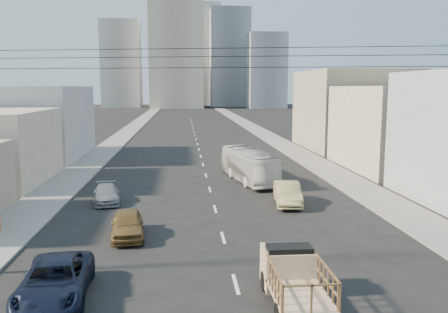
{
  "coord_description": "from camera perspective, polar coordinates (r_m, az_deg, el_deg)",
  "views": [
    {
      "loc": [
        -2.07,
        -16.07,
        7.87
      ],
      "look_at": [
        0.56,
        13.75,
        3.5
      ],
      "focal_mm": 38.0,
      "sensor_mm": 36.0,
      "label": 1
    }
  ],
  "objects": [
    {
      "name": "sedan_grey",
      "position": [
        33.72,
        -13.96,
        -4.4
      ],
      "size": [
        2.32,
        4.35,
        1.2
      ],
      "primitive_type": "imported",
      "rotation": [
        0.0,
        0.0,
        0.16
      ],
      "color": "gray",
      "rests_on": "ground"
    },
    {
      "name": "bldg_left_far",
      "position": [
        57.89,
        -22.6,
        3.84
      ],
      "size": [
        12.0,
        16.0,
        8.0
      ],
      "primitive_type": "cube",
      "color": "#949497",
      "rests_on": "ground"
    },
    {
      "name": "sidewalk_left",
      "position": [
        86.97,
        -11.43,
        2.99
      ],
      "size": [
        3.5,
        180.0,
        0.12
      ],
      "primitive_type": "cube",
      "color": "slate",
      "rests_on": "ground"
    },
    {
      "name": "midrise_back",
      "position": [
        216.68,
        -2.96,
        12.04
      ],
      "size": [
        18.0,
        18.0,
        44.0
      ],
      "primitive_type": "cube",
      "color": "#949497",
      "rests_on": "ground"
    },
    {
      "name": "overhead_wires",
      "position": [
        17.73,
        1.72,
        11.84
      ],
      "size": [
        23.01,
        5.02,
        0.72
      ],
      "color": "black",
      "rests_on": "ground"
    },
    {
      "name": "sidewalk_right",
      "position": [
        87.52,
        4.07,
        3.17
      ],
      "size": [
        3.5,
        180.0,
        0.12
      ],
      "primitive_type": "cube",
      "color": "slate",
      "rests_on": "ground"
    },
    {
      "name": "sedan_brown",
      "position": [
        25.82,
        -11.52,
        -7.98
      ],
      "size": [
        2.1,
        4.3,
        1.41
      ],
      "primitive_type": "imported",
      "rotation": [
        0.0,
        0.0,
        0.11
      ],
      "color": "brown",
      "rests_on": "ground"
    },
    {
      "name": "bldg_right_mid",
      "position": [
        49.22,
        21.0,
        3.25
      ],
      "size": [
        11.0,
        14.0,
        8.0
      ],
      "primitive_type": "cube",
      "color": "#A9A188",
      "rests_on": "ground"
    },
    {
      "name": "ground",
      "position": [
        18.02,
        2.18,
        -17.61
      ],
      "size": [
        420.0,
        420.0,
        0.0
      ],
      "primitive_type": "plane",
      "color": "black",
      "rests_on": "ground"
    },
    {
      "name": "bldg_right_far",
      "position": [
        64.06,
        15.19,
        5.45
      ],
      "size": [
        12.0,
        16.0,
        10.0
      ],
      "primitive_type": "cube",
      "color": "gray",
      "rests_on": "ground"
    },
    {
      "name": "midrise_nw",
      "position": [
        197.74,
        -12.21,
        10.77
      ],
      "size": [
        15.0,
        15.0,
        34.0
      ],
      "primitive_type": "cube",
      "color": "gray",
      "rests_on": "ground"
    },
    {
      "name": "lane_dashes",
      "position": [
        69.55,
        -3.31,
        1.8
      ],
      "size": [
        0.15,
        104.0,
        0.01
      ],
      "color": "silver",
      "rests_on": "ground"
    },
    {
      "name": "city_bus",
      "position": [
        40.15,
        2.98,
        -1.05
      ],
      "size": [
        3.85,
        9.93,
        2.7
      ],
      "primitive_type": "imported",
      "rotation": [
        0.0,
        0.0,
        0.17
      ],
      "color": "beige",
      "rests_on": "ground"
    },
    {
      "name": "midrise_east",
      "position": [
        183.99,
        5.08,
        10.19
      ],
      "size": [
        14.0,
        14.0,
        28.0
      ],
      "primitive_type": "cube",
      "color": "gray",
      "rests_on": "ground"
    },
    {
      "name": "midrise_ne",
      "position": [
        202.44,
        0.67,
        11.75
      ],
      "size": [
        16.0,
        16.0,
        40.0
      ],
      "primitive_type": "cube",
      "color": "gray",
      "rests_on": "ground"
    },
    {
      "name": "flatbed_pickup",
      "position": [
        18.02,
        8.43,
        -13.88
      ],
      "size": [
        1.95,
        4.41,
        1.9
      ],
      "color": "tan",
      "rests_on": "ground"
    },
    {
      "name": "sedan_tan",
      "position": [
        32.43,
        7.65,
        -4.43
      ],
      "size": [
        2.14,
        4.77,
        1.52
      ],
      "primitive_type": "imported",
      "rotation": [
        0.0,
        0.0,
        -0.12
      ],
      "color": "tan",
      "rests_on": "ground"
    },
    {
      "name": "high_rise_tower",
      "position": [
        187.39,
        -5.8,
        15.05
      ],
      "size": [
        20.0,
        20.0,
        60.0
      ],
      "primitive_type": "cube",
      "color": "tan",
      "rests_on": "ground"
    },
    {
      "name": "navy_pickup",
      "position": [
        19.3,
        -19.67,
        -13.92
      ],
      "size": [
        2.78,
        5.4,
        1.46
      ],
      "primitive_type": "imported",
      "rotation": [
        0.0,
        0.0,
        0.07
      ],
      "color": "black",
      "rests_on": "ground"
    }
  ]
}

